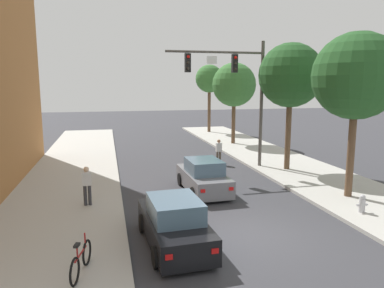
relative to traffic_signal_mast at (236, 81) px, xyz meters
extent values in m
plane|color=#38383D|center=(-2.95, -9.29, -5.31)|extent=(120.00, 120.00, 0.00)
cube|color=#B2AFA8|center=(-9.45, -9.29, -5.24)|extent=(5.00, 60.00, 0.15)
cylinder|color=#514C47|center=(1.65, 0.01, -1.41)|extent=(0.20, 0.20, 7.50)
cylinder|color=#514C47|center=(-1.27, 0.01, 1.64)|extent=(5.84, 0.14, 0.14)
cube|color=black|center=(-0.11, 0.01, 1.01)|extent=(0.32, 0.28, 1.05)
sphere|color=red|center=(-0.11, -0.14, 1.34)|extent=(0.18, 0.18, 0.18)
sphere|color=#2D2823|center=(-0.11, -0.14, 1.01)|extent=(0.18, 0.18, 0.18)
sphere|color=#2D2823|center=(-0.11, -0.14, 0.68)|extent=(0.18, 0.18, 0.18)
cube|color=black|center=(-2.91, 0.01, 1.01)|extent=(0.32, 0.28, 1.05)
sphere|color=red|center=(-2.91, -0.14, 1.34)|extent=(0.18, 0.18, 0.18)
sphere|color=#2D2823|center=(-2.91, -0.14, 1.01)|extent=(0.18, 0.18, 0.18)
sphere|color=#2D2823|center=(-2.91, -0.14, 0.68)|extent=(0.18, 0.18, 0.18)
cube|color=white|center=(-1.51, -0.01, 1.19)|extent=(0.60, 0.03, 0.44)
cube|color=slate|center=(-3.06, -4.05, -4.75)|extent=(1.82, 4.25, 0.80)
cube|color=slate|center=(-3.06, -4.20, -4.03)|extent=(1.56, 2.04, 0.64)
cylinder|color=black|center=(-3.91, -2.77, -4.99)|extent=(0.24, 0.65, 0.64)
cylinder|color=black|center=(-2.29, -2.72, -4.99)|extent=(0.24, 0.65, 0.64)
cylinder|color=black|center=(-3.83, -5.37, -4.99)|extent=(0.24, 0.65, 0.64)
cylinder|color=black|center=(-2.22, -5.32, -4.99)|extent=(0.24, 0.65, 0.64)
cube|color=red|center=(-3.64, -6.18, -4.63)|extent=(0.20, 0.05, 0.14)
cube|color=red|center=(-2.36, -6.15, -4.63)|extent=(0.20, 0.05, 0.14)
cube|color=black|center=(-5.51, -9.56, -4.75)|extent=(1.92, 4.28, 0.80)
cube|color=slate|center=(-5.50, -9.71, -4.03)|extent=(1.60, 2.08, 0.64)
cylinder|color=black|center=(-6.38, -8.31, -4.99)|extent=(0.25, 0.65, 0.64)
cylinder|color=black|center=(-4.77, -8.22, -4.99)|extent=(0.25, 0.65, 0.64)
cylinder|color=black|center=(-6.25, -10.91, -4.99)|extent=(0.25, 0.65, 0.64)
cylinder|color=black|center=(-4.63, -10.82, -4.99)|extent=(0.25, 0.65, 0.64)
cube|color=red|center=(-6.03, -11.71, -4.63)|extent=(0.20, 0.05, 0.14)
cube|color=red|center=(-4.76, -11.65, -4.63)|extent=(0.20, 0.05, 0.14)
cylinder|color=#333338|center=(-8.47, -5.32, -4.74)|extent=(0.14, 0.14, 0.85)
cylinder|color=#333338|center=(-8.29, -5.32, -4.74)|extent=(0.14, 0.14, 0.85)
cube|color=silver|center=(-8.38, -5.32, -4.03)|extent=(0.36, 0.22, 0.56)
sphere|color=beige|center=(-8.38, -5.32, -3.63)|extent=(0.22, 0.22, 0.22)
cylinder|color=brown|center=(-0.63, 1.49, -4.89)|extent=(0.14, 0.14, 0.85)
cylinder|color=brown|center=(-0.45, 1.49, -4.89)|extent=(0.14, 0.14, 0.85)
cube|color=silver|center=(-0.54, 1.49, -4.18)|extent=(0.36, 0.22, 0.56)
sphere|color=#9E7051|center=(-0.54, 1.49, -3.78)|extent=(0.22, 0.22, 0.22)
torus|color=black|center=(-8.15, -10.57, -4.80)|extent=(0.23, 0.71, 0.72)
torus|color=black|center=(-8.40, -11.59, -4.80)|extent=(0.23, 0.71, 0.72)
cylinder|color=maroon|center=(-8.28, -11.08, -4.58)|extent=(0.27, 0.93, 0.05)
cylinder|color=maroon|center=(-8.34, -11.34, -4.40)|extent=(0.04, 0.04, 0.35)
cylinder|color=maroon|center=(-8.18, -10.67, -4.38)|extent=(0.04, 0.04, 0.40)
cube|color=black|center=(-8.34, -11.34, -4.22)|extent=(0.17, 0.26, 0.06)
cylinder|color=#B2B2B7|center=(2.16, -8.69, -4.89)|extent=(0.24, 0.24, 0.55)
sphere|color=#B2B2B7|center=(2.16, -8.69, -4.55)|extent=(0.22, 0.22, 0.22)
cylinder|color=#B2B2B7|center=(1.98, -8.69, -4.86)|extent=(0.12, 0.09, 0.09)
cylinder|color=#B2B2B7|center=(2.34, -8.69, -4.86)|extent=(0.12, 0.09, 0.09)
cylinder|color=brown|center=(3.00, -6.69, -3.20)|extent=(0.32, 0.32, 3.92)
sphere|color=#235123|center=(3.00, -6.69, 0.17)|extent=(3.75, 3.75, 3.75)
cylinder|color=brown|center=(2.86, -1.20, -3.11)|extent=(0.32, 0.32, 4.11)
sphere|color=#235123|center=(2.86, -1.20, 0.33)|extent=(3.69, 3.69, 3.69)
cylinder|color=brown|center=(2.97, 8.58, -3.37)|extent=(0.32, 0.32, 3.58)
sphere|color=#387033|center=(2.97, 8.58, -0.22)|extent=(3.64, 3.64, 3.64)
cylinder|color=brown|center=(3.05, 16.38, -2.92)|extent=(0.32, 0.32, 4.48)
sphere|color=#387033|center=(3.05, 16.38, 0.40)|extent=(2.88, 2.88, 2.88)
camera|label=1|loc=(-7.47, -20.43, -0.18)|focal=33.91mm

